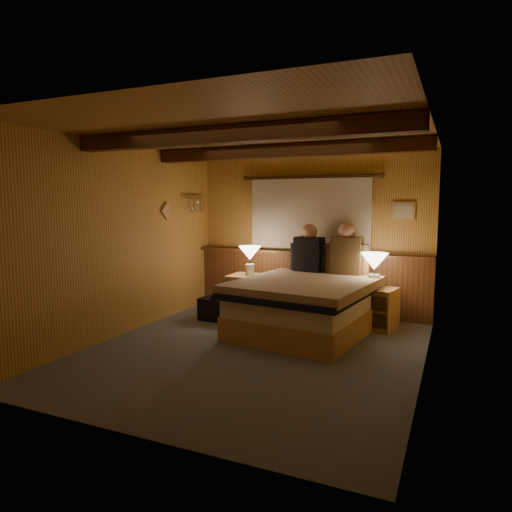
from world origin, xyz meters
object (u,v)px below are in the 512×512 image
Objects in this scene: bed at (307,304)px; nightstand_right at (376,308)px; lamp_left at (250,255)px; person_right at (347,253)px; nightstand_left at (248,295)px; duffel_bag at (219,309)px; person_left at (309,252)px; lamp_right at (374,264)px.

bed reaches higher than nightstand_right.
person_right is at bearing 7.00° from lamp_left.
nightstand_left is at bearing 163.98° from bed.
nightstand_left is 1.05× the size of nightstand_right.
duffel_bag is (-0.29, -0.44, -0.74)m from lamp_left.
bed is 3.08× the size of person_left.
nightstand_left is at bearing -116.94° from lamp_left.
person_right is (1.40, 0.20, 0.67)m from nightstand_left.
person_right is (-0.40, 0.17, 0.11)m from lamp_right.
bed is at bearing -134.82° from nightstand_right.
bed is at bearing -25.61° from nightstand_left.
person_right reaches higher than nightstand_left.
nightstand_right is at bearing -0.43° from nightstand_left.
lamp_left is at bearing 60.36° from duffel_bag.
lamp_left is 0.58× the size of person_right.
person_right reaches higher than bed.
duffel_bag is (-2.11, -0.47, -0.11)m from nightstand_right.
lamp_right is at bearing -1.49° from nightstand_left.
person_right is 1.35× the size of duffel_bag.
lamp_right is (1.79, 0.00, -0.03)m from lamp_left.
duffel_bag is at bearing -123.50° from lamp_left.
lamp_right is 0.98m from person_left.
person_right reaches higher than lamp_left.
lamp_right is at bearing -22.36° from person_right.
lamp_right is at bearing 15.79° from duffel_bag.
bed is 2.96× the size of person_right.
bed is 1.14m from nightstand_left.
person_right is at bearing 2.23° from person_left.
nightstand_right is 1.93m from lamp_left.
nightstand_left is 1.31× the size of lamp_right.
lamp_left reaches higher than bed.
lamp_right reaches higher than duffel_bag.
person_left reaches higher than bed.
person_left is (-0.99, 0.18, 0.69)m from nightstand_right.
lamp_right is 0.66× the size of person_left.
nightstand_left is 0.60m from lamp_left.
lamp_right is at bearing -5.56° from person_left.
lamp_right reaches higher than nightstand_left.
nightstand_left is 1.44× the size of lamp_left.
lamp_left is at bearing -158.60° from person_left.
duffel_bag is (-2.08, -0.44, -0.71)m from lamp_right.
person_left is at bearing 167.54° from lamp_right.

